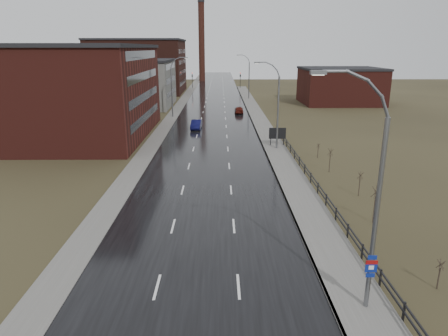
{
  "coord_description": "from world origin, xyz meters",
  "views": [
    {
      "loc": [
        1.29,
        -15.64,
        12.98
      ],
      "look_at": [
        1.61,
        17.45,
        3.0
      ],
      "focal_mm": 32.0,
      "sensor_mm": 36.0,
      "label": 1
    }
  ],
  "objects_px": {
    "car_far": "(239,110)",
    "billboard": "(277,134)",
    "streetlight_main": "(371,200)",
    "car_near": "(196,125)"
  },
  "relations": [
    {
      "from": "streetlight_main",
      "to": "billboard",
      "type": "relative_size",
      "value": 4.69
    },
    {
      "from": "streetlight_main",
      "to": "billboard",
      "type": "bearing_deg",
      "value": 88.99
    },
    {
      "from": "car_far",
      "to": "billboard",
      "type": "bearing_deg",
      "value": 98.24
    },
    {
      "from": "billboard",
      "to": "car_far",
      "type": "height_order",
      "value": "billboard"
    },
    {
      "from": "billboard",
      "to": "car_near",
      "type": "bearing_deg",
      "value": 134.39
    },
    {
      "from": "billboard",
      "to": "car_far",
      "type": "bearing_deg",
      "value": 97.84
    },
    {
      "from": "streetlight_main",
      "to": "car_far",
      "type": "distance_m",
      "value": 64.62
    },
    {
      "from": "billboard",
      "to": "car_far",
      "type": "relative_size",
      "value": 0.6
    },
    {
      "from": "car_near",
      "to": "car_far",
      "type": "xyz_separation_m",
      "value": [
        7.85,
        16.53,
        -0.02
      ]
    },
    {
      "from": "streetlight_main",
      "to": "car_far",
      "type": "bearing_deg",
      "value": 92.94
    }
  ]
}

